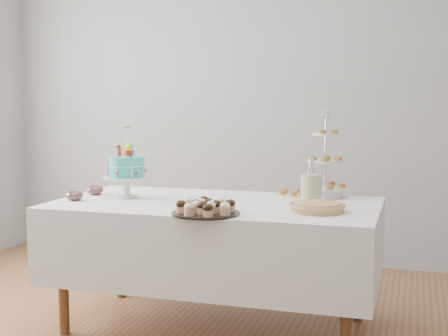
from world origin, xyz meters
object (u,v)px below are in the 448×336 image
(jam_bowl_b, at_px, (95,190))
(tiered_stand, at_px, (325,162))
(cupcake_tray, at_px, (206,207))
(jam_bowl_a, at_px, (75,196))
(pastry_plate, at_px, (292,193))
(utensil_pitcher, at_px, (311,188))
(table, at_px, (215,240))
(pie, at_px, (317,207))
(plate_stack, at_px, (329,193))
(birthday_cake, at_px, (127,179))

(jam_bowl_b, bearing_deg, tiered_stand, 13.16)
(cupcake_tray, height_order, jam_bowl_b, cupcake_tray)
(jam_bowl_a, bearing_deg, jam_bowl_b, 90.00)
(tiered_stand, bearing_deg, pastry_plate, -180.00)
(utensil_pitcher, bearing_deg, tiered_stand, 95.02)
(table, height_order, jam_bowl_b, jam_bowl_b)
(cupcake_tray, xyz_separation_m, jam_bowl_b, (-0.92, 0.46, -0.01))
(table, height_order, utensil_pitcher, utensil_pitcher)
(pastry_plate, xyz_separation_m, jam_bowl_b, (-1.23, -0.34, 0.01))
(cupcake_tray, xyz_separation_m, jam_bowl_a, (-0.92, 0.21, -0.01))
(table, relative_size, pie, 6.14)
(plate_stack, xyz_separation_m, pastry_plate, (-0.24, 0.01, -0.02))
(table, bearing_deg, plate_stack, 32.29)
(plate_stack, bearing_deg, pie, -89.52)
(birthday_cake, bearing_deg, cupcake_tray, -28.38)
(cupcake_tray, bearing_deg, pie, 25.01)
(birthday_cake, xyz_separation_m, utensil_pitcher, (1.14, 0.11, -0.03))
(pie, xyz_separation_m, pastry_plate, (-0.24, 0.54, -0.01))
(cupcake_tray, xyz_separation_m, pastry_plate, (0.31, 0.80, -0.02))
(cupcake_tray, xyz_separation_m, tiered_stand, (0.52, 0.80, 0.18))
(plate_stack, bearing_deg, utensil_pitcher, -103.56)
(utensil_pitcher, bearing_deg, pie, -60.74)
(birthday_cake, xyz_separation_m, jam_bowl_a, (-0.26, -0.19, -0.09))
(pie, xyz_separation_m, jam_bowl_b, (-1.47, 0.21, 0.00))
(birthday_cake, distance_m, tiered_stand, 1.25)
(tiered_stand, bearing_deg, pie, -86.64)
(utensil_pitcher, bearing_deg, birthday_cake, -161.61)
(pie, bearing_deg, table, 167.19)
(table, xyz_separation_m, cupcake_tray, (0.08, -0.40, 0.27))
(cupcake_tray, height_order, pie, cupcake_tray)
(tiered_stand, xyz_separation_m, plate_stack, (0.03, -0.01, -0.19))
(pastry_plate, distance_m, jam_bowl_a, 1.36)
(plate_stack, relative_size, utensil_pitcher, 0.59)
(cupcake_tray, relative_size, plate_stack, 2.29)
(pie, xyz_separation_m, plate_stack, (-0.00, 0.54, 0.00))
(cupcake_tray, distance_m, utensil_pitcher, 0.70)
(plate_stack, height_order, pastry_plate, plate_stack)
(plate_stack, bearing_deg, tiered_stand, 166.82)
(table, distance_m, pie, 0.69)
(cupcake_tray, relative_size, tiered_stand, 0.68)
(birthday_cake, relative_size, pie, 1.41)
(cupcake_tray, bearing_deg, utensil_pitcher, 46.77)
(birthday_cake, distance_m, cupcake_tray, 0.78)
(pie, relative_size, jam_bowl_a, 2.97)
(pie, xyz_separation_m, utensil_pitcher, (-0.07, 0.25, 0.07))
(pie, distance_m, tiered_stand, 0.58)
(tiered_stand, height_order, utensil_pitcher, tiered_stand)
(utensil_pitcher, bearing_deg, pastry_plate, 132.99)
(cupcake_tray, distance_m, tiered_stand, 0.97)
(plate_stack, bearing_deg, birthday_cake, -162.09)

